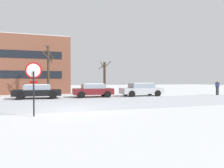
{
  "coord_description": "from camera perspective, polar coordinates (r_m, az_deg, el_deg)",
  "views": [
    {
      "loc": [
        -1.29,
        -11.72,
        1.69
      ],
      "look_at": [
        3.93,
        4.77,
        1.37
      ],
      "focal_mm": 32.16,
      "sensor_mm": 36.0,
      "label": 1
    }
  ],
  "objects": [
    {
      "name": "road_surface",
      "position": [
        14.93,
        -12.55,
        -5.45
      ],
      "size": [
        80.0,
        8.12,
        0.0
      ],
      "color": "silver",
      "rests_on": "ground"
    },
    {
      "name": "parked_car_black",
      "position": [
        19.79,
        -20.41,
        -1.92
      ],
      "size": [
        4.2,
        2.12,
        1.32
      ],
      "color": "black",
      "rests_on": "ground"
    },
    {
      "name": "parked_car_silver",
      "position": [
        21.75,
        8.36,
        -1.49
      ],
      "size": [
        4.53,
        2.02,
        1.42
      ],
      "color": "silver",
      "rests_on": "ground"
    },
    {
      "name": "tree_far_right",
      "position": [
        22.69,
        -17.68,
        4.14
      ],
      "size": [
        1.6,
        1.61,
        5.44
      ],
      "color": "#423326",
      "rests_on": "ground"
    },
    {
      "name": "stop_sign",
      "position": [
        10.0,
        -21.39,
        1.48
      ],
      "size": [
        0.75,
        0.17,
        2.53
      ],
      "color": "black",
      "rests_on": "ground"
    },
    {
      "name": "pedestrian_crossing",
      "position": [
        26.01,
        27.77,
        -0.62
      ],
      "size": [
        0.46,
        0.46,
        1.69
      ],
      "color": "black",
      "rests_on": "ground"
    },
    {
      "name": "building_far_left",
      "position": [
        30.02,
        -22.86,
        4.61
      ],
      "size": [
        10.77,
        8.91,
        7.19
      ],
      "color": "brown",
      "rests_on": "ground"
    },
    {
      "name": "parked_car_maroon",
      "position": [
        20.27,
        -5.42,
        -1.73
      ],
      "size": [
        3.95,
        2.08,
        1.37
      ],
      "color": "maroon",
      "rests_on": "ground"
    },
    {
      "name": "tree_far_left",
      "position": [
        24.18,
        -2.13,
        1.91
      ],
      "size": [
        1.45,
        1.22,
        4.01
      ],
      "color": "#423326",
      "rests_on": "ground"
    },
    {
      "name": "ground_plane",
      "position": [
        11.91,
        -11.26,
        -7.11
      ],
      "size": [
        120.0,
        120.0,
        0.0
      ],
      "primitive_type": "plane",
      "color": "white"
    }
  ]
}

